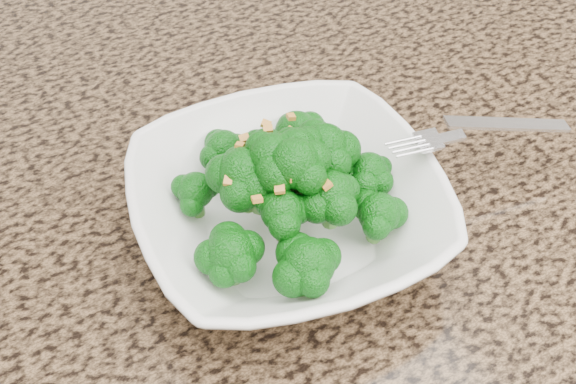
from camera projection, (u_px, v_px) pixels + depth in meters
granite_counter at (415, 214)px, 0.65m from camera, size 1.64×1.04×0.03m
bowl at (288, 208)px, 0.59m from camera, size 0.28×0.28×0.06m
broccoli_pile at (288, 149)px, 0.54m from camera, size 0.22×0.22×0.07m
garlic_topping at (288, 109)px, 0.51m from camera, size 0.13×0.13×0.01m
fork at (454, 136)px, 0.59m from camera, size 0.20×0.09×0.01m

